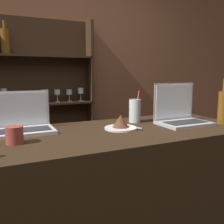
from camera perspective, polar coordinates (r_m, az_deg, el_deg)
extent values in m
cube|color=black|center=(1.57, -1.92, -22.89)|extent=(1.73, 0.66, 1.01)
cube|color=brown|center=(2.71, -14.34, 8.99)|extent=(7.00, 0.06, 2.70)
cube|color=#332114|center=(2.74, -4.97, 0.51)|extent=(0.03, 0.18, 1.87)
cube|color=#332114|center=(2.68, -16.57, -0.01)|extent=(1.12, 0.02, 1.87)
cube|color=#332114|center=(2.68, -15.94, -8.16)|extent=(1.08, 0.18, 0.02)
cube|color=#332114|center=(2.59, -16.38, 1.78)|extent=(1.08, 0.18, 0.02)
cube|color=#332114|center=(2.58, -16.84, 12.15)|extent=(1.08, 0.18, 0.02)
cylinder|color=silver|center=(2.56, -23.31, 1.63)|extent=(0.05, 0.05, 0.01)
cylinder|color=silver|center=(2.55, -23.37, 2.57)|extent=(0.01, 0.01, 0.08)
cylinder|color=silver|center=(2.55, -23.47, 4.21)|extent=(0.06, 0.06, 0.07)
cylinder|color=silver|center=(2.57, -20.52, 1.81)|extent=(0.06, 0.06, 0.01)
cylinder|color=silver|center=(2.56, -20.56, 2.52)|extent=(0.01, 0.01, 0.06)
cylinder|color=silver|center=(2.56, -20.64, 3.84)|extent=(0.06, 0.06, 0.06)
cylinder|color=silver|center=(2.58, -17.76, 1.98)|extent=(0.06, 0.06, 0.01)
cylinder|color=silver|center=(2.57, -17.80, 2.75)|extent=(0.01, 0.01, 0.06)
cylinder|color=silver|center=(2.57, -17.86, 4.02)|extent=(0.07, 0.07, 0.05)
cylinder|color=silver|center=(2.60, -15.03, 2.15)|extent=(0.06, 0.06, 0.01)
cylinder|color=silver|center=(2.59, -15.06, 2.98)|extent=(0.01, 0.01, 0.07)
cylinder|color=silver|center=(2.59, -15.12, 4.38)|extent=(0.07, 0.07, 0.06)
cylinder|color=silver|center=(2.62, -12.34, 2.31)|extent=(0.05, 0.05, 0.01)
cylinder|color=silver|center=(2.62, -12.37, 3.13)|extent=(0.01, 0.01, 0.07)
cylinder|color=silver|center=(2.61, -12.42, 4.49)|extent=(0.06, 0.06, 0.05)
cylinder|color=silver|center=(2.65, -9.71, 2.46)|extent=(0.05, 0.05, 0.01)
cylinder|color=silver|center=(2.65, -9.73, 3.23)|extent=(0.01, 0.01, 0.07)
cylinder|color=silver|center=(2.64, -9.77, 4.52)|extent=(0.06, 0.06, 0.06)
cylinder|color=silver|center=(2.69, -7.15, 2.61)|extent=(0.05, 0.05, 0.01)
cylinder|color=silver|center=(2.69, -7.17, 3.43)|extent=(0.01, 0.01, 0.07)
cylinder|color=silver|center=(2.68, -7.19, 4.85)|extent=(0.06, 0.06, 0.06)
cylinder|color=brown|center=(2.56, -23.23, 14.58)|extent=(0.08, 0.08, 0.22)
cylinder|color=brown|center=(2.58, -23.44, 17.85)|extent=(0.03, 0.03, 0.07)
cube|color=silver|center=(1.42, -19.30, -4.17)|extent=(0.31, 0.22, 0.02)
cube|color=#28282B|center=(1.41, -19.27, -3.84)|extent=(0.26, 0.12, 0.00)
cube|color=silver|center=(1.51, -19.96, 0.75)|extent=(0.31, 0.00, 0.20)
cube|color=silver|center=(1.50, -19.95, 0.74)|extent=(0.28, 0.01, 0.18)
cube|color=#ADADB2|center=(1.61, 16.19, -2.50)|extent=(0.31, 0.22, 0.02)
cube|color=#28282B|center=(1.60, 16.46, -2.20)|extent=(0.26, 0.12, 0.00)
cube|color=#ADADB2|center=(1.67, 13.96, 2.40)|extent=(0.31, 0.00, 0.24)
cube|color=white|center=(1.67, 14.01, 2.40)|extent=(0.29, 0.01, 0.21)
cylinder|color=silver|center=(1.44, 1.99, -3.69)|extent=(0.19, 0.19, 0.01)
cone|color=#51301C|center=(1.43, 2.00, -2.09)|extent=(0.09, 0.09, 0.07)
cube|color=#B7B7BC|center=(1.45, 4.05, -3.31)|extent=(0.08, 0.16, 0.00)
cylinder|color=silver|center=(1.62, 5.23, 0.27)|extent=(0.08, 0.08, 0.15)
cylinder|color=#E04C47|center=(1.63, 5.64, 1.29)|extent=(0.04, 0.01, 0.20)
cylinder|color=brown|center=(1.72, 24.10, 0.92)|extent=(0.07, 0.07, 0.20)
cylinder|color=#993D33|center=(1.22, -21.39, -4.93)|extent=(0.08, 0.08, 0.08)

